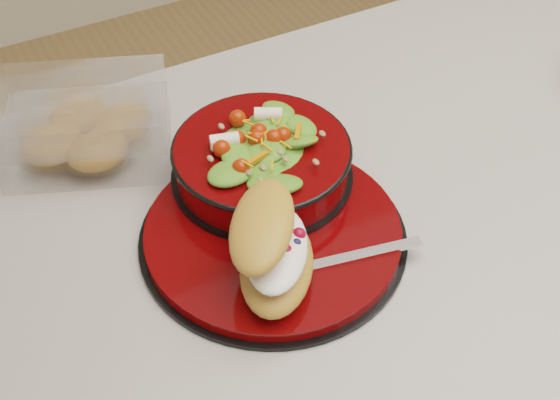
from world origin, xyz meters
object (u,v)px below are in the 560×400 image
island_counter (397,360)px  pastry_box (86,126)px  fork (341,259)px  croissant (274,248)px  salad_bowl (262,155)px  dinner_plate (274,234)px

island_counter → pastry_box: size_ratio=4.91×
island_counter → fork: bearing=-154.3°
pastry_box → croissant: bearing=-49.2°
salad_bowl → fork: 0.17m
dinner_plate → fork: size_ratio=1.76×
island_counter → croissant: size_ratio=6.95×
fork → salad_bowl: bearing=16.6°
dinner_plate → croissant: (-0.03, -0.06, 0.05)m
dinner_plate → croissant: bearing=-117.0°
salad_bowl → pastry_box: size_ratio=0.90×
fork → pastry_box: bearing=39.9°
island_counter → dinner_plate: dinner_plate is taller
dinner_plate → croissant: croissant is taller
salad_bowl → fork: salad_bowl is taller
salad_bowl → pastry_box: (-0.17, 0.17, -0.01)m
island_counter → fork: (-0.20, -0.10, 0.47)m
salad_bowl → pastry_box: bearing=134.8°
island_counter → croissant: croissant is taller
island_counter → fork: fork is taller
croissant → pastry_box: (-0.11, 0.32, -0.02)m
croissant → fork: 0.09m
salad_bowl → fork: size_ratio=1.26×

